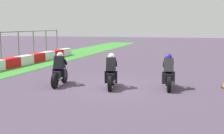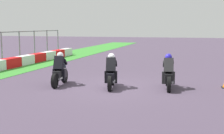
% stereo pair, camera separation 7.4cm
% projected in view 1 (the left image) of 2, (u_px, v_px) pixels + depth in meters
% --- Properties ---
extents(ground_plane, '(120.00, 120.00, 0.00)m').
position_uv_depth(ground_plane, '(113.00, 87.00, 13.88)').
color(ground_plane, '#483B4E').
extents(rider_lane_a, '(2.04, 0.59, 1.51)m').
position_uv_depth(rider_lane_a, '(168.00, 74.00, 13.44)').
color(rider_lane_a, black).
rests_on(rider_lane_a, ground_plane).
extents(rider_lane_b, '(2.03, 0.63, 1.51)m').
position_uv_depth(rider_lane_b, '(111.00, 74.00, 13.61)').
color(rider_lane_b, black).
rests_on(rider_lane_b, ground_plane).
extents(rider_lane_c, '(2.04, 0.58, 1.51)m').
position_uv_depth(rider_lane_c, '(60.00, 72.00, 14.23)').
color(rider_lane_c, black).
rests_on(rider_lane_c, ground_plane).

